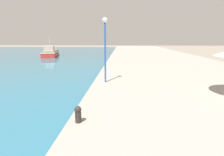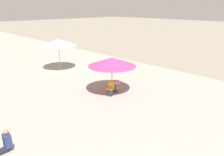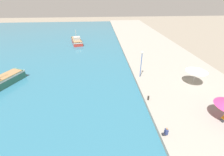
% 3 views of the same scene
% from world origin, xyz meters
% --- Properties ---
extents(water_basin, '(56.00, 90.00, 0.04)m').
position_xyz_m(water_basin, '(-28.00, 37.00, 0.02)').
color(water_basin, '#2D6B84').
rests_on(water_basin, ground_plane).
extents(quay_promenade, '(16.00, 90.00, 0.53)m').
position_xyz_m(quay_promenade, '(8.00, 37.00, 0.27)').
color(quay_promenade, gray).
rests_on(quay_promenade, ground_plane).
extents(fishing_boat_mid, '(4.36, 8.12, 3.88)m').
position_xyz_m(fishing_boat_mid, '(-12.57, 41.94, 0.81)').
color(fishing_boat_mid, red).
rests_on(fishing_boat_mid, water_basin).
extents(cafe_umbrella_white, '(3.20, 3.20, 2.79)m').
position_xyz_m(cafe_umbrella_white, '(8.68, 16.18, 3.04)').
color(cafe_umbrella_white, '#B7B7B7').
rests_on(cafe_umbrella_white, quay_promenade).
extents(cafe_chair_left, '(0.54, 0.52, 0.91)m').
position_xyz_m(cafe_chair_left, '(7.58, 8.22, 0.86)').
color(cafe_chair_left, '#2D2D33').
rests_on(cafe_chair_left, quay_promenade).
extents(person_at_quay, '(0.52, 0.36, 0.95)m').
position_xyz_m(person_at_quay, '(0.49, 6.97, 0.95)').
color(person_at_quay, '#232328').
rests_on(person_at_quay, quay_promenade).
extents(mooring_bollard, '(0.26, 0.26, 0.65)m').
position_xyz_m(mooring_bollard, '(0.44, 12.73, 0.88)').
color(mooring_bollard, '#2D2823').
rests_on(mooring_bollard, quay_promenade).
extents(lamppost, '(0.36, 0.36, 4.56)m').
position_xyz_m(lamppost, '(0.89, 19.12, 3.62)').
color(lamppost, '#28519E').
rests_on(lamppost, quay_promenade).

